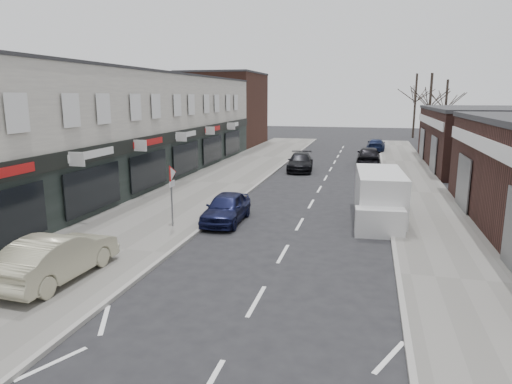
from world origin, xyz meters
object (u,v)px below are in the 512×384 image
Objects in this scene: parked_car_right_a at (380,197)px; parked_car_left_b at (300,162)px; sedan_on_pavement at (57,257)px; white_van at (379,197)px; parked_car_left_a at (226,208)px; parked_car_right_b at (369,156)px; warning_sign at (172,178)px; parked_car_right_c at (376,145)px.

parked_car_left_b is at bearing -61.87° from parked_car_right_a.
parked_car_left_b is (3.97, 22.90, -0.17)m from sedan_on_pavement.
parked_car_left_a is at bearing -166.47° from white_van.
white_van is at bearing 16.29° from parked_car_left_a.
parked_car_right_a is at bearing 92.85° from parked_car_right_b.
warning_sign is 17.04m from parked_car_left_b.
warning_sign is 0.46× the size of white_van.
sedan_on_pavement is 0.93× the size of parked_car_right_b.
parked_car_left_b is at bearing -97.51° from sedan_on_pavement.
parked_car_left_b is 1.05× the size of parked_car_right_c.
parked_car_right_a is (9.67, 11.60, -0.13)m from sedan_on_pavement.
white_van is 14.24m from parked_car_left_b.
parked_car_left_a is 20.23m from parked_car_right_b.
sedan_on_pavement reaches higher than parked_car_left_a.
sedan_on_pavement is 8.26m from parked_car_left_a.
parked_car_right_b reaches higher than parked_car_left_a.
warning_sign reaches higher than white_van.
warning_sign reaches higher than parked_car_right_a.
parked_car_right_b is at bearing 88.09° from white_van.
parked_car_right_b is 10.34m from parked_car_right_c.
sedan_on_pavement reaches higher than parked_car_left_b.
parked_car_left_b is at bearing 39.68° from parked_car_right_b.
parked_car_right_a is at bearing 28.70° from parked_car_left_a.
parked_car_right_a is at bearing -68.71° from parked_car_left_b.
sedan_on_pavement is 1.01× the size of parked_car_right_a.
parked_car_right_a is (0.10, 1.79, -0.35)m from white_van.
parked_car_right_b is (8.99, 27.02, -0.04)m from sedan_on_pavement.
white_van reaches higher than parked_car_left_b.
white_van is 1.28× the size of parked_car_left_b.
sedan_on_pavement is 1.10× the size of parked_car_left_a.
warning_sign reaches higher than parked_car_left_b.
parked_car_left_a is at bearing -99.51° from parked_car_left_b.
sedan_on_pavement is 0.99× the size of parked_car_right_c.
parked_car_right_a is at bearing 32.00° from warning_sign.
parked_car_left_a is at bearing 31.12° from parked_car_right_a.
parked_car_right_b is (-0.67, 15.42, 0.09)m from parked_car_right_a.
parked_car_right_c is (9.67, 37.34, -0.20)m from sedan_on_pavement.
parked_car_left_a reaches higher than parked_car_left_b.
parked_car_right_a is (5.70, -11.30, 0.04)m from parked_car_left_b.
parked_car_right_a is at bearing 82.98° from white_van.
parked_car_right_b is at bearing -106.10° from sedan_on_pavement.
white_van is 1.34× the size of parked_car_right_c.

